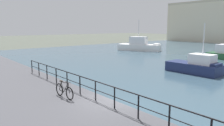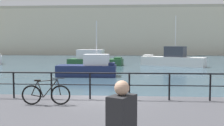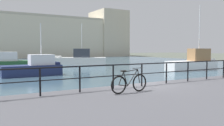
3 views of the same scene
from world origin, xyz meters
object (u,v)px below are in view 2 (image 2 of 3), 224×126
at_px(harbor_building, 146,31).
at_px(moored_small_launch, 94,59).
at_px(moored_green_narrowboat, 173,59).
at_px(moored_harbor_tender, 89,68).
at_px(parked_bicycle, 46,94).

bearing_deg(harbor_building, moored_small_launch, -104.08).
relative_size(moored_green_narrowboat, moored_small_launch, 1.10).
height_order(moored_harbor_tender, parked_bicycle, moored_harbor_tender).
bearing_deg(moored_green_narrowboat, parked_bicycle, 99.14).
bearing_deg(moored_small_launch, harbor_building, 80.82).
bearing_deg(parked_bicycle, harbor_building, 79.85).
xyz_separation_m(harbor_building, moored_green_narrowboat, (1.37, -38.37, -5.48)).
bearing_deg(moored_small_launch, moored_green_narrowboat, 0.54).
bearing_deg(harbor_building, moored_harbor_tender, -99.21).
bearing_deg(parked_bicycle, moored_green_narrowboat, 68.40).
bearing_deg(moored_harbor_tender, moored_small_launch, 95.17).
bearing_deg(moored_harbor_tender, harbor_building, 80.35).
xyz_separation_m(harbor_building, parked_bicycle, (-7.44, -65.61, -5.20)).
bearing_deg(harbor_building, moored_green_narrowboat, -87.95).
bearing_deg(parked_bicycle, moored_harbor_tender, 89.04).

